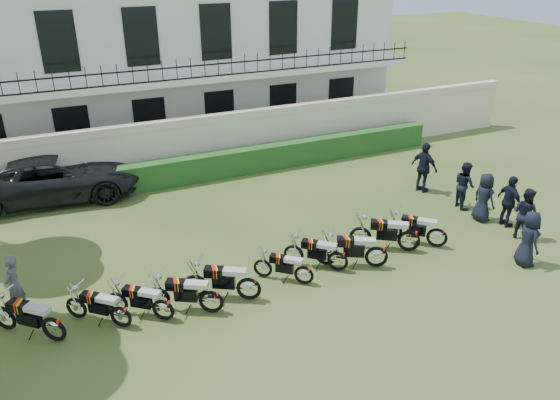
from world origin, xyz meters
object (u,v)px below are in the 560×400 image
at_px(motorcycle_5, 304,271).
at_px(officer_3, 484,197).
at_px(motorcycle_9, 438,233).
at_px(inspector, 14,285).
at_px(officer_4, 464,185).
at_px(officer_5, 424,168).
at_px(motorcycle_2, 163,305).
at_px(officer_0, 529,239).
at_px(motorcycle_0, 53,324).
at_px(suv, 53,177).
at_px(motorcycle_6, 338,257).
at_px(motorcycle_4, 249,283).
at_px(officer_2, 509,202).
at_px(officer_1, 525,213).
at_px(motorcycle_8, 410,236).
at_px(motorcycle_1, 120,312).
at_px(motorcycle_3, 211,296).
at_px(motorcycle_7, 377,252).

height_order(motorcycle_5, officer_3, officer_3).
height_order(motorcycle_9, inspector, inspector).
relative_size(officer_4, officer_5, 0.88).
bearing_deg(motorcycle_2, officer_4, -40.53).
distance_m(officer_0, officer_4, 3.85).
height_order(motorcycle_0, officer_0, officer_0).
xyz_separation_m(motorcycle_0, officer_4, (13.43, 1.80, 0.31)).
height_order(suv, inspector, suv).
relative_size(motorcycle_6, officer_5, 0.78).
distance_m(motorcycle_0, inspector, 1.78).
relative_size(motorcycle_4, officer_2, 1.04).
bearing_deg(officer_0, motorcycle_2, 98.12).
distance_m(officer_1, officer_4, 2.52).
xyz_separation_m(motorcycle_8, officer_5, (3.13, 3.42, 0.41)).
bearing_deg(motorcycle_8, motorcycle_1, 124.85).
bearing_deg(motorcycle_9, motorcycle_3, 137.15).
xyz_separation_m(motorcycle_6, officer_3, (5.92, 0.80, 0.35)).
xyz_separation_m(motorcycle_0, motorcycle_3, (3.60, -0.45, -0.01)).
xyz_separation_m(inspector, officer_4, (14.18, 0.21, 0.03)).
relative_size(motorcycle_2, officer_0, 0.88).
bearing_deg(officer_0, motorcycle_9, 60.84).
bearing_deg(officer_4, suv, 73.64).
bearing_deg(motorcycle_0, officer_0, -56.73).
bearing_deg(officer_1, motorcycle_7, 75.85).
bearing_deg(officer_3, officer_1, -172.40).
distance_m(motorcycle_2, inspector, 3.70).
bearing_deg(officer_3, inspector, 83.97).
bearing_deg(motorcycle_8, officer_1, -67.23).
relative_size(motorcycle_4, suv, 0.30).
bearing_deg(motorcycle_5, motorcycle_6, -38.56).
bearing_deg(officer_5, motorcycle_1, 91.60).
height_order(motorcycle_2, officer_1, officer_1).
relative_size(motorcycle_0, officer_1, 0.94).
height_order(motorcycle_4, officer_4, officer_4).
height_order(motorcycle_5, motorcycle_9, motorcycle_9).
height_order(motorcycle_3, motorcycle_8, motorcycle_8).
distance_m(motorcycle_2, officer_0, 10.14).
distance_m(motorcycle_3, officer_0, 8.97).
xyz_separation_m(motorcycle_1, motorcycle_6, (5.92, 0.04, 0.02)).
xyz_separation_m(inspector, officer_1, (14.31, -2.31, 0.04)).
distance_m(motorcycle_6, motorcycle_9, 3.37).
bearing_deg(motorcycle_6, motorcycle_2, 133.84).
distance_m(motorcycle_1, motorcycle_9, 9.29).
bearing_deg(suv, motorcycle_9, -124.76).
distance_m(motorcycle_2, officer_3, 10.91).
bearing_deg(officer_2, inspector, 87.93).
distance_m(motorcycle_7, officer_5, 5.90).
height_order(motorcycle_8, inspector, inspector).
height_order(suv, officer_1, officer_1).
distance_m(motorcycle_2, motorcycle_5, 3.79).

